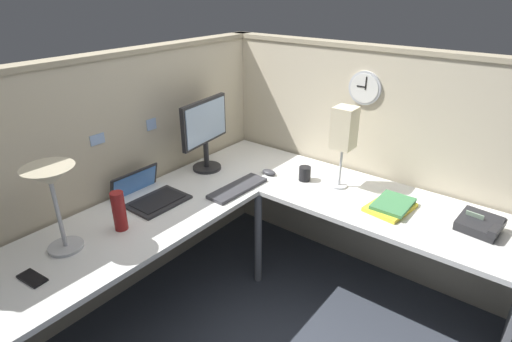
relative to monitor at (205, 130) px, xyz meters
The scene contains 18 objects.
ground_plane 1.22m from the monitor, 106.28° to the right, with size 6.80×6.80×0.00m, color #383D47.
cubicle_wall_back 0.64m from the monitor, 157.17° to the left, with size 2.57×0.12×1.58m.
cubicle_wall_right 1.16m from the monitor, 52.87° to the right, with size 0.12×2.37×1.58m.
desk 0.86m from the monitor, 115.84° to the right, with size 2.35×2.15×0.73m.
monitor is the anchor object (origin of this frame).
laptop 0.60m from the monitor, behind, with size 0.34×0.38×0.22m.
keyboard 0.48m from the monitor, 106.62° to the right, with size 0.43×0.14×0.02m, color #38383D.
computer_mouse 0.53m from the monitor, 64.47° to the right, with size 0.06×0.10×0.03m, color #38383D.
desk_lamp_dome 1.13m from the monitor, behind, with size 0.24×0.24×0.44m.
cell_phone 1.38m from the monitor, behind, with size 0.07×0.14×0.01m, color black.
thermos_flask 0.88m from the monitor, 168.20° to the right, with size 0.07×0.07×0.22m, color maroon.
office_phone 1.75m from the monitor, 79.66° to the right, with size 0.21×0.23×0.11m.
book_stack 1.30m from the monitor, 78.62° to the right, with size 0.31×0.25×0.04m.
desk_lamp_paper 0.93m from the monitor, 69.31° to the right, with size 0.13×0.13×0.53m.
coffee_mug 0.74m from the monitor, 67.42° to the right, with size 0.08×0.08×0.10m, color black.
wall_clock 1.09m from the monitor, 53.30° to the right, with size 0.04×0.22×0.22m.
pinned_note_leftmost 0.36m from the monitor, 149.42° to the left, with size 0.07×0.00×0.07m, color #99B7E5.
pinned_note_middle 0.72m from the monitor, 165.48° to the left, with size 0.09×0.00×0.06m, color #99B7E5.
Camera 1 is at (-1.68, -1.25, 1.94)m, focal length 28.61 mm.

